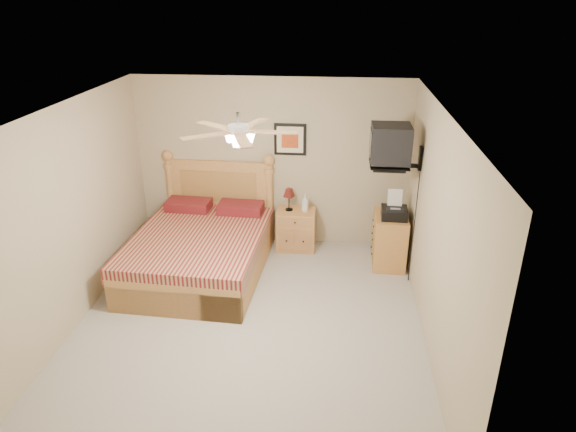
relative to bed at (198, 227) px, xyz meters
name	(u,v)px	position (x,y,z in m)	size (l,w,h in m)	color
floor	(249,324)	(0.86, -1.12, -0.71)	(4.50, 4.50, 0.00)	#A09A91
ceiling	(242,112)	(0.86, -1.12, 1.79)	(4.00, 4.50, 0.04)	white
wall_back	(272,163)	(0.86, 1.13, 0.54)	(4.00, 0.04, 2.50)	tan
wall_front	(189,370)	(0.86, -3.37, 0.54)	(4.00, 0.04, 2.50)	tan
wall_left	(67,221)	(-1.14, -1.12, 0.54)	(0.04, 4.50, 2.50)	tan
wall_right	(436,236)	(2.86, -1.12, 0.54)	(0.04, 4.50, 2.50)	tan
bed	(198,227)	(0.00, 0.00, 0.00)	(1.66, 2.18, 1.41)	#A97C44
nightstand	(296,229)	(1.24, 0.88, -0.40)	(0.56, 0.42, 0.61)	#C7873B
table_lamp	(289,199)	(1.14, 0.90, 0.07)	(0.18, 0.18, 0.34)	#5A1713
lotion_bottle	(305,203)	(1.37, 0.88, 0.04)	(0.10, 0.10, 0.27)	white
framed_picture	(290,139)	(1.13, 1.11, 0.91)	(0.46, 0.04, 0.46)	black
dresser	(390,240)	(2.59, 0.51, -0.33)	(0.44, 0.64, 0.75)	#AF6D35
fax_machine	(395,205)	(2.61, 0.44, 0.23)	(0.35, 0.37, 0.37)	black
magazine_lower	(387,209)	(2.54, 0.70, 0.06)	(0.18, 0.24, 0.02)	beige
magazine_upper	(388,207)	(2.55, 0.73, 0.08)	(0.17, 0.24, 0.02)	#9D9074
wall_tv	(403,147)	(2.61, 0.22, 1.10)	(0.56, 0.46, 0.58)	black
ceiling_fan	(238,131)	(0.86, -1.32, 1.65)	(1.14, 1.14, 0.28)	white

